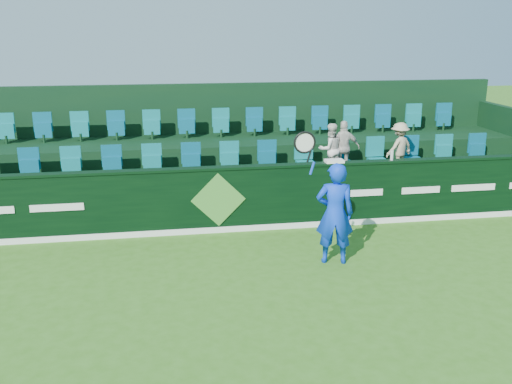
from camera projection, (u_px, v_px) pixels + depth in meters
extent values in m
plane|color=#356A19|center=(247.00, 329.00, 7.89)|extent=(60.00, 60.00, 0.00)
cube|color=black|center=(218.00, 201.00, 11.50)|extent=(16.00, 0.20, 1.30)
cube|color=black|center=(217.00, 168.00, 11.31)|extent=(16.00, 0.24, 0.05)
cube|color=white|center=(219.00, 230.00, 11.56)|extent=(16.00, 0.02, 0.12)
cube|color=#478D33|center=(218.00, 200.00, 11.37)|extent=(1.10, 0.02, 1.10)
cube|color=white|center=(57.00, 208.00, 10.89)|extent=(1.00, 0.01, 0.14)
cube|color=white|center=(367.00, 193.00, 11.86)|extent=(0.70, 0.01, 0.14)
cube|color=white|center=(421.00, 190.00, 12.05)|extent=(0.85, 0.01, 0.14)
cube|color=white|center=(473.00, 188.00, 12.23)|extent=(1.00, 0.01, 0.14)
cube|color=black|center=(213.00, 197.00, 12.61)|extent=(16.00, 2.00, 0.80)
cube|color=black|center=(206.00, 166.00, 14.34)|extent=(16.00, 1.80, 1.30)
cube|color=black|center=(202.00, 133.00, 15.10)|extent=(16.00, 0.20, 2.60)
cube|color=#107276|center=(211.00, 162.00, 12.79)|extent=(13.50, 0.50, 0.60)
cube|color=#107276|center=(204.00, 126.00, 14.35)|extent=(13.50, 0.50, 0.60)
imported|color=#0C37D1|center=(335.00, 214.00, 9.90)|extent=(0.73, 0.56, 1.81)
cylinder|color=#143FBF|center=(312.00, 168.00, 9.50)|extent=(0.10, 0.04, 0.22)
cylinder|color=black|center=(309.00, 157.00, 9.43)|extent=(0.09, 0.03, 0.20)
torus|color=black|center=(305.00, 143.00, 9.35)|extent=(0.46, 0.04, 0.46)
cylinder|color=silver|center=(305.00, 143.00, 9.35)|extent=(0.38, 0.01, 0.38)
imported|color=silver|center=(330.00, 149.00, 12.77)|extent=(0.64, 0.53, 1.16)
imported|color=beige|center=(344.00, 148.00, 12.81)|extent=(0.76, 0.43, 1.21)
imported|color=tan|center=(399.00, 147.00, 13.02)|extent=(0.84, 0.69, 1.14)
cube|color=white|center=(334.00, 161.00, 11.67)|extent=(0.38, 0.24, 0.06)
cylinder|color=silver|center=(392.00, 155.00, 11.84)|extent=(0.07, 0.07, 0.21)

